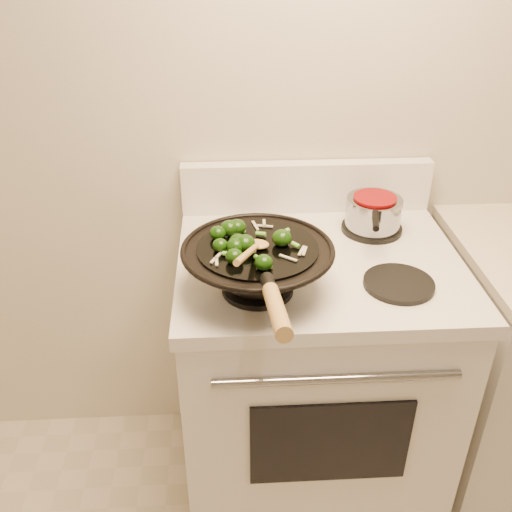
{
  "coord_description": "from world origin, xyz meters",
  "views": [
    {
      "loc": [
        -0.54,
        -0.17,
        1.73
      ],
      "look_at": [
        -0.47,
        1.02,
        1.02
      ],
      "focal_mm": 40.0,
      "sensor_mm": 36.0,
      "label": 1
    }
  ],
  "objects": [
    {
      "name": "stove",
      "position": [
        -0.29,
        1.17,
        0.47
      ],
      "size": [
        0.78,
        0.67,
        1.08
      ],
      "color": "white",
      "rests_on": "ground"
    },
    {
      "name": "wooden_spoon",
      "position": [
        -0.48,
        0.95,
        1.08
      ],
      "size": [
        0.1,
        0.26,
        0.1
      ],
      "color": "#AE8444",
      "rests_on": "wok"
    },
    {
      "name": "stirfry",
      "position": [
        -0.5,
        1.02,
        1.06
      ],
      "size": [
        0.23,
        0.26,
        0.04
      ],
      "color": "black",
      "rests_on": "wok"
    },
    {
      "name": "wok",
      "position": [
        -0.47,
        1.02,
        1.0
      ],
      "size": [
        0.37,
        0.62,
        0.2
      ],
      "color": "black",
      "rests_on": "stove"
    },
    {
      "name": "saucepan",
      "position": [
        -0.11,
        1.32,
        0.98
      ],
      "size": [
        0.16,
        0.26,
        0.1
      ],
      "color": "gray",
      "rests_on": "stove"
    }
  ]
}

